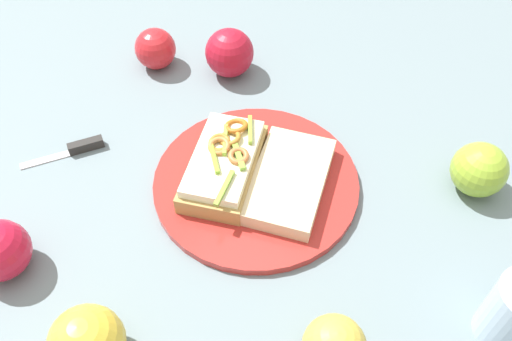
{
  "coord_description": "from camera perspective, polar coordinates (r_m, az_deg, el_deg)",
  "views": [
    {
      "loc": [
        0.36,
        0.3,
        0.59
      ],
      "look_at": [
        0.0,
        0.0,
        0.03
      ],
      "focal_mm": 37.85,
      "sensor_mm": 36.0,
      "label": 1
    }
  ],
  "objects": [
    {
      "name": "apple_5",
      "position": [
        0.94,
        -10.59,
        12.54
      ],
      "size": [
        0.09,
        0.09,
        0.07
      ],
      "primitive_type": "sphere",
      "rotation": [
        0.0,
        0.0,
        2.57
      ],
      "color": "red",
      "rests_on": "ground_plane"
    },
    {
      "name": "apple_0",
      "position": [
        0.78,
        22.51,
        0.09
      ],
      "size": [
        0.09,
        0.09,
        0.08
      ],
      "primitive_type": "sphere",
      "rotation": [
        0.0,
        0.0,
        4.43
      ],
      "color": "#8DB230",
      "rests_on": "ground_plane"
    },
    {
      "name": "sandwich",
      "position": [
        0.74,
        -3.39,
        0.79
      ],
      "size": [
        0.18,
        0.15,
        0.05
      ],
      "rotation": [
        0.0,
        0.0,
        3.59
      ],
      "color": "tan",
      "rests_on": "plate"
    },
    {
      "name": "plate",
      "position": [
        0.75,
        0.0,
        -1.28
      ],
      "size": [
        0.28,
        0.28,
        0.01
      ],
      "primitive_type": "cylinder",
      "color": "#B32D28",
      "rests_on": "ground_plane"
    },
    {
      "name": "apple_4",
      "position": [
        0.9,
        -2.82,
        12.32
      ],
      "size": [
        0.1,
        0.1,
        0.08
      ],
      "primitive_type": "sphere",
      "rotation": [
        0.0,
        0.0,
        0.25
      ],
      "color": "#AC1529",
      "rests_on": "ground_plane"
    },
    {
      "name": "ground_plane",
      "position": [
        0.76,
        0.0,
        -1.58
      ],
      "size": [
        2.0,
        2.0,
        0.0
      ],
      "primitive_type": "plane",
      "color": "slate",
      "rests_on": "ground"
    },
    {
      "name": "knife",
      "position": [
        0.83,
        -18.5,
        2.19
      ],
      "size": [
        0.11,
        0.07,
        0.02
      ],
      "rotation": [
        0.0,
        0.0,
        5.78
      ],
      "color": "silver",
      "rests_on": "ground_plane"
    },
    {
      "name": "bread_slice_side",
      "position": [
        0.73,
        3.47,
        -1.07
      ],
      "size": [
        0.19,
        0.15,
        0.02
      ],
      "primitive_type": "cube",
      "rotation": [
        0.0,
        0.0,
        3.53
      ],
      "color": "beige",
      "rests_on": "plate"
    }
  ]
}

